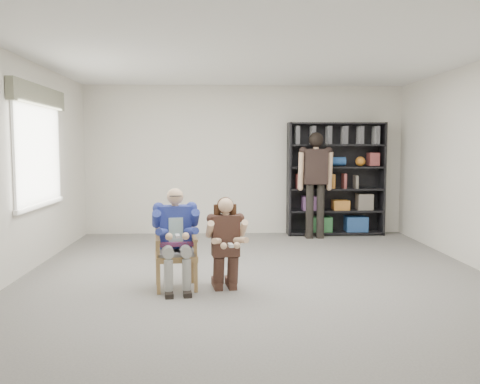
{
  "coord_description": "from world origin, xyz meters",
  "views": [
    {
      "loc": [
        -0.47,
        -6.12,
        1.65
      ],
      "look_at": [
        -0.2,
        0.6,
        1.05
      ],
      "focal_mm": 38.0,
      "sensor_mm": 36.0,
      "label": 1
    }
  ],
  "objects_px": {
    "kneeling_woman": "(226,244)",
    "standing_man": "(315,186)",
    "armchair": "(176,250)",
    "seated_man": "(176,238)",
    "bookshelf": "(336,179)"
  },
  "relations": [
    {
      "from": "armchair",
      "to": "kneeling_woman",
      "type": "bearing_deg",
      "value": -20.08
    },
    {
      "from": "armchair",
      "to": "standing_man",
      "type": "relative_size",
      "value": 0.48
    },
    {
      "from": "seated_man",
      "to": "standing_man",
      "type": "bearing_deg",
      "value": 46.63
    },
    {
      "from": "standing_man",
      "to": "seated_man",
      "type": "bearing_deg",
      "value": -125.36
    },
    {
      "from": "armchair",
      "to": "bookshelf",
      "type": "height_order",
      "value": "bookshelf"
    },
    {
      "from": "seated_man",
      "to": "kneeling_woman",
      "type": "bearing_deg",
      "value": -20.08
    },
    {
      "from": "seated_man",
      "to": "bookshelf",
      "type": "distance_m",
      "value": 4.49
    },
    {
      "from": "kneeling_woman",
      "to": "bookshelf",
      "type": "xyz_separation_m",
      "value": [
        2.1,
        3.69,
        0.51
      ]
    },
    {
      "from": "armchair",
      "to": "kneeling_woman",
      "type": "xyz_separation_m",
      "value": [
        0.58,
        -0.12,
        0.09
      ]
    },
    {
      "from": "kneeling_woman",
      "to": "standing_man",
      "type": "bearing_deg",
      "value": 55.1
    },
    {
      "from": "armchair",
      "to": "seated_man",
      "type": "distance_m",
      "value": 0.14
    },
    {
      "from": "armchair",
      "to": "bookshelf",
      "type": "bearing_deg",
      "value": 44.7
    },
    {
      "from": "bookshelf",
      "to": "armchair",
      "type": "bearing_deg",
      "value": -126.91
    },
    {
      "from": "seated_man",
      "to": "bookshelf",
      "type": "height_order",
      "value": "bookshelf"
    },
    {
      "from": "seated_man",
      "to": "bookshelf",
      "type": "relative_size",
      "value": 0.56
    }
  ]
}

